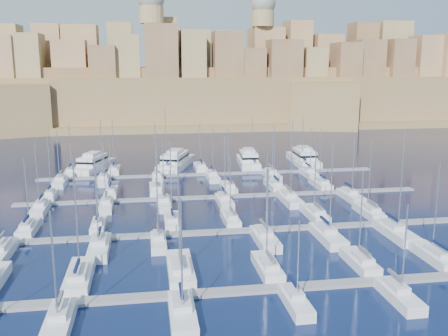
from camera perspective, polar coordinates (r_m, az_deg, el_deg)
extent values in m
plane|color=black|center=(94.58, 0.98, -4.94)|extent=(600.00, 600.00, 0.00)
cube|color=slate|center=(63.41, 6.41, -13.47)|extent=(84.00, 2.00, 0.40)
cube|color=slate|center=(83.28, 2.41, -7.15)|extent=(84.00, 2.00, 0.40)
cube|color=slate|center=(104.01, 0.04, -3.28)|extent=(84.00, 2.00, 0.40)
cube|color=slate|center=(125.18, -1.53, -0.70)|extent=(84.00, 2.00, 0.40)
cube|color=silver|center=(67.50, -16.19, -11.94)|extent=(3.09, 10.30, 1.72)
cube|color=silver|center=(66.09, -16.36, -11.34)|extent=(2.16, 4.64, 0.70)
cylinder|color=#9EA0A8|center=(65.17, -16.55, -5.03)|extent=(0.18, 0.18, 14.92)
cube|color=#0B143B|center=(65.22, -16.47, -10.66)|extent=(0.35, 4.12, 0.35)
cube|color=silver|center=(67.28, -5.02, -11.56)|extent=(3.28, 10.92, 1.75)
cube|color=silver|center=(65.80, -4.97, -10.96)|extent=(2.29, 4.91, 0.70)
cylinder|color=#9EA0A8|center=(64.99, -5.18, -4.65)|extent=(0.18, 0.18, 14.82)
cube|color=#595B60|center=(64.90, -4.95, -10.29)|extent=(0.35, 4.37, 0.35)
cube|color=silver|center=(68.03, 4.97, -11.34)|extent=(2.67, 8.92, 1.65)
cube|color=silver|center=(66.78, 5.17, -10.70)|extent=(1.87, 4.01, 0.70)
cylinder|color=#9EA0A8|center=(65.99, 4.98, -5.49)|extent=(0.18, 0.18, 12.59)
cube|color=#595B60|center=(65.99, 5.28, -10.00)|extent=(0.35, 3.57, 0.35)
cube|color=silver|center=(71.96, 15.24, -10.41)|extent=(2.59, 8.64, 1.63)
cube|color=silver|center=(70.81, 15.57, -9.78)|extent=(1.81, 3.89, 0.70)
cylinder|color=#9EA0A8|center=(70.11, 15.39, -5.12)|extent=(0.18, 0.18, 11.96)
cube|color=#595B60|center=(70.07, 15.77, -9.11)|extent=(0.35, 3.46, 0.35)
cube|color=silver|center=(77.40, 22.86, -9.33)|extent=(2.83, 9.43, 1.67)
cube|color=silver|center=(76.25, 23.30, -8.73)|extent=(1.98, 4.24, 0.70)
cylinder|color=#9EA0A8|center=(75.62, 23.10, -4.12)|extent=(0.18, 0.18, 12.66)
cube|color=#0B143B|center=(75.54, 23.55, -8.10)|extent=(0.35, 3.77, 0.35)
cube|color=silver|center=(57.27, -18.35, -16.59)|extent=(2.67, 8.91, 1.65)
cube|color=silver|center=(57.52, -18.28, -15.14)|extent=(1.87, 4.01, 0.70)
cylinder|color=#9EA0A8|center=(54.11, -18.88, -10.60)|extent=(0.18, 0.18, 11.61)
cube|color=#595B60|center=(57.46, -18.28, -14.00)|extent=(0.35, 3.56, 0.35)
cube|color=silver|center=(56.37, -4.78, -16.46)|extent=(2.78, 9.28, 1.66)
cube|color=silver|center=(56.65, -4.87, -14.96)|extent=(1.95, 4.18, 0.70)
cylinder|color=#9EA0A8|center=(52.98, -4.87, -9.96)|extent=(0.18, 0.18, 12.44)
cube|color=#0B143B|center=(56.61, -4.92, -13.80)|extent=(0.35, 3.71, 0.35)
cube|color=silver|center=(59.29, 8.21, -15.09)|extent=(2.29, 7.62, 1.58)
cube|color=silver|center=(59.44, 8.03, -13.79)|extent=(1.60, 3.43, 0.70)
cylinder|color=#9EA0A8|center=(56.74, 8.49, -10.40)|extent=(0.18, 0.18, 9.18)
cube|color=#0B143B|center=(59.33, 7.95, -12.72)|extent=(0.35, 3.05, 0.35)
cube|color=silver|center=(63.51, 19.37, -13.75)|extent=(2.49, 8.31, 1.62)
cube|color=silver|center=(63.70, 19.09, -12.51)|extent=(1.74, 3.74, 0.70)
cylinder|color=#9EA0A8|center=(60.87, 19.95, -8.71)|extent=(0.18, 0.18, 10.56)
cube|color=#595B60|center=(63.62, 18.98, -11.50)|extent=(0.35, 3.32, 0.35)
cube|color=silver|center=(88.96, -21.41, -6.52)|extent=(2.59, 8.64, 1.63)
cube|color=silver|center=(87.81, -21.58, -5.97)|extent=(1.82, 3.89, 0.70)
cylinder|color=#9EA0A8|center=(87.67, -21.66, -2.46)|extent=(0.18, 0.18, 11.12)
cube|color=#0B143B|center=(87.11, -21.69, -5.39)|extent=(0.35, 3.46, 0.35)
cube|color=silver|center=(86.64, -14.16, -6.55)|extent=(2.26, 7.52, 1.58)
cube|color=silver|center=(85.58, -14.24, -5.98)|extent=(1.58, 3.39, 0.70)
cylinder|color=#9EA0A8|center=(85.45, -14.32, -2.92)|extent=(0.18, 0.18, 9.55)
cube|color=#0B143B|center=(84.91, -14.30, -5.38)|extent=(0.35, 3.01, 0.35)
cube|color=silver|center=(86.83, -5.97, -6.19)|extent=(2.59, 8.64, 1.63)
cube|color=silver|center=(85.66, -5.96, -5.62)|extent=(1.81, 3.89, 0.70)
cylinder|color=#9EA0A8|center=(85.29, -6.09, -1.39)|extent=(0.18, 0.18, 13.07)
cube|color=#0B143B|center=(84.94, -5.95, -5.03)|extent=(0.35, 3.45, 0.35)
cube|color=silver|center=(87.73, 0.75, -5.94)|extent=(2.50, 8.32, 1.62)
cube|color=silver|center=(86.61, 0.84, -5.37)|extent=(1.75, 3.74, 0.70)
cylinder|color=#9EA0A8|center=(86.47, 0.71, -1.98)|extent=(0.18, 0.18, 10.64)
cube|color=#595B60|center=(85.91, 0.89, -4.78)|extent=(0.35, 3.33, 0.35)
cube|color=silver|center=(92.01, 10.31, -5.27)|extent=(2.83, 9.44, 1.67)
cube|color=silver|center=(90.82, 10.53, -4.72)|extent=(1.98, 4.25, 0.70)
cylinder|color=#9EA0A8|center=(90.74, 10.36, -1.13)|extent=(0.18, 0.18, 11.74)
cube|color=#595B60|center=(90.11, 10.65, -4.16)|extent=(0.35, 3.77, 0.35)
cube|color=silver|center=(95.70, 16.21, -4.89)|extent=(2.74, 9.13, 1.66)
cube|color=silver|center=(94.59, 16.48, -4.36)|extent=(1.92, 4.11, 0.70)
cylinder|color=#9EA0A8|center=(94.38, 16.34, -0.67)|extent=(0.18, 0.18, 12.57)
cube|color=#595B60|center=(93.92, 16.63, -3.82)|extent=(0.35, 3.65, 0.35)
cube|color=silver|center=(79.38, -24.20, -7.98)|extent=(2.16, 4.62, 0.70)
cube|color=#595B60|center=(79.52, -24.17, -7.14)|extent=(0.35, 4.11, 0.35)
cube|color=silver|center=(76.58, -14.05, -8.95)|extent=(2.88, 9.61, 1.68)
cube|color=silver|center=(77.08, -14.04, -7.87)|extent=(2.02, 4.33, 0.70)
cylinder|color=#9EA0A8|center=(73.89, -14.37, -3.74)|extent=(0.18, 0.18, 13.02)
cube|color=#0B143B|center=(77.19, -14.05, -7.02)|extent=(0.35, 3.84, 0.35)
cube|color=silver|center=(77.17, -7.50, -8.57)|extent=(2.30, 7.65, 1.58)
cube|color=silver|center=(77.51, -7.54, -7.58)|extent=(1.61, 3.44, 0.70)
cylinder|color=#9EA0A8|center=(74.96, -7.61, -4.41)|extent=(0.18, 0.18, 10.28)
cube|color=#595B60|center=(77.53, -7.57, -6.76)|extent=(0.35, 3.06, 0.35)
cube|color=silver|center=(78.14, 4.73, -8.20)|extent=(2.94, 9.82, 1.69)
cube|color=silver|center=(78.65, 4.58, -7.14)|extent=(2.06, 4.42, 0.70)
cylinder|color=#9EA0A8|center=(75.52, 4.91, -3.13)|extent=(0.18, 0.18, 12.86)
cube|color=#595B60|center=(78.77, 4.50, -6.31)|extent=(0.35, 3.93, 0.35)
cube|color=silver|center=(80.85, 11.79, -7.72)|extent=(3.06, 10.18, 1.71)
cube|color=silver|center=(81.37, 11.57, -6.68)|extent=(2.14, 4.58, 0.70)
cylinder|color=#9EA0A8|center=(78.14, 12.16, -2.32)|extent=(0.18, 0.18, 14.20)
cube|color=#0B143B|center=(81.50, 11.48, -5.87)|extent=(0.35, 4.07, 0.35)
cube|color=silver|center=(85.24, 19.06, -7.10)|extent=(3.18, 10.60, 1.73)
cube|color=silver|center=(85.76, 18.79, -6.11)|extent=(2.23, 4.77, 0.70)
cylinder|color=#9EA0A8|center=(82.46, 19.64, -1.37)|extent=(0.18, 0.18, 15.96)
cube|color=#0B143B|center=(85.90, 18.67, -5.34)|extent=(0.35, 4.24, 0.35)
cube|color=silver|center=(109.11, -19.16, -3.07)|extent=(2.20, 7.34, 1.57)
cube|color=silver|center=(108.14, -19.27, -2.59)|extent=(1.54, 3.30, 0.70)
cylinder|color=#9EA0A8|center=(108.06, -19.36, 0.33)|extent=(0.18, 0.18, 11.50)
cube|color=#0B143B|center=(107.54, -19.34, -2.10)|extent=(0.35, 2.94, 0.35)
cube|color=silver|center=(108.02, -12.77, -2.84)|extent=(2.49, 8.31, 1.62)
cube|color=silver|center=(106.94, -12.83, -2.35)|extent=(1.75, 3.74, 0.70)
cylinder|color=#9EA0A8|center=(106.99, -12.91, 0.64)|extent=(0.18, 0.18, 11.59)
cube|color=#0B143B|center=(106.29, -12.87, -1.85)|extent=(0.35, 3.33, 0.35)
cube|color=silver|center=(108.57, -7.70, -2.55)|extent=(3.00, 10.00, 1.70)
cube|color=silver|center=(107.31, -7.70, -2.06)|extent=(2.10, 4.50, 0.70)
cylinder|color=#9EA0A8|center=(107.43, -7.81, 1.50)|extent=(0.18, 0.18, 13.73)
cube|color=#0B143B|center=(106.58, -7.71, -1.58)|extent=(0.35, 4.00, 0.35)
cube|color=silver|center=(109.45, 0.51, -2.34)|extent=(2.69, 8.98, 1.65)
cube|color=silver|center=(108.31, 0.59, -1.85)|extent=(1.89, 4.04, 0.70)
cylinder|color=#9EA0A8|center=(108.40, 0.48, 1.32)|extent=(0.18, 0.18, 12.40)
cube|color=#0B143B|center=(107.64, 0.63, -1.37)|extent=(0.35, 3.59, 0.35)
cube|color=silver|center=(111.83, 5.78, -2.09)|extent=(2.85, 9.48, 1.67)
cube|color=silver|center=(110.66, 5.92, -1.61)|extent=(1.99, 4.27, 0.70)
cylinder|color=#9EA0A8|center=(110.87, 5.79, 1.36)|extent=(0.18, 0.18, 11.86)
cube|color=#0B143B|center=(109.98, 5.99, -1.13)|extent=(0.35, 3.79, 0.35)
cube|color=silver|center=(114.85, 10.95, -1.88)|extent=(2.78, 9.26, 1.66)
cube|color=silver|center=(113.73, 11.13, -1.41)|extent=(1.94, 4.17, 0.70)
cylinder|color=#9EA0A8|center=(113.91, 11.00, 1.46)|extent=(0.18, 0.18, 11.80)
cube|color=#0B143B|center=(113.08, 11.23, -0.95)|extent=(0.35, 3.70, 0.35)
cube|color=silver|center=(99.66, -20.26, -4.51)|extent=(2.60, 8.66, 1.63)
cube|color=silver|center=(100.17, -20.21, -3.73)|extent=(1.82, 3.90, 0.70)
cylinder|color=#9EA0A8|center=(97.62, -20.59, -0.68)|extent=(0.18, 0.18, 12.17)
cube|color=#0B143B|center=(100.32, -20.21, -3.09)|extent=(0.35, 3.47, 0.35)
cube|color=silver|center=(98.18, -13.29, -4.33)|extent=(2.45, 8.17, 1.61)
cube|color=silver|center=(98.66, -13.29, -3.56)|extent=(1.72, 3.68, 0.70)
cylinder|color=#9EA0A8|center=(96.18, -13.50, -0.55)|extent=(0.18, 0.18, 11.81)
cube|color=#595B60|center=(98.79, -13.30, -2.91)|extent=(0.35, 3.27, 0.35)
cube|color=silver|center=(97.47, -6.88, -4.20)|extent=(2.71, 9.03, 1.65)
cube|color=silver|center=(98.03, -6.92, -3.39)|extent=(1.90, 4.06, 0.70)
cylinder|color=#9EA0A8|center=(95.38, -6.97, -0.28)|extent=(0.18, 0.18, 12.15)
cube|color=#0B143B|center=(98.20, -6.94, -2.73)|extent=(0.35, 3.61, 0.35)
cube|color=silver|center=(98.60, 0.06, -3.93)|extent=(2.68, 8.93, 1.65)
cube|color=silver|center=(99.14, -0.02, -3.14)|extent=(1.88, 4.02, 0.70)
cylinder|color=#9EA0A8|center=(96.50, 0.10, 0.04)|extent=(0.18, 0.18, 12.46)
cube|color=#0B143B|center=(99.30, -0.06, -2.49)|extent=(0.35, 3.57, 0.35)
cube|color=silver|center=(100.88, 7.52, -3.65)|extent=(3.02, 10.06, 1.70)
cube|color=silver|center=(101.51, 7.38, -2.85)|extent=(2.11, 4.53, 0.70)
cylinder|color=#9EA0A8|center=(98.54, 7.74, 0.97)|extent=(0.18, 0.18, 15.03)
cube|color=#595B60|center=(101.72, 7.32, -2.21)|extent=(0.35, 4.02, 0.35)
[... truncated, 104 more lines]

